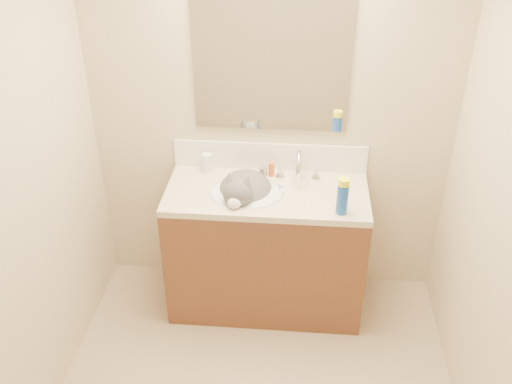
% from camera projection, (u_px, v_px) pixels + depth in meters
% --- Properties ---
extents(room_shell, '(2.24, 2.54, 2.52)m').
position_uv_depth(room_shell, '(251.00, 186.00, 2.21)').
color(room_shell, '#C8B595').
rests_on(room_shell, ground).
extents(vanity_cabinet, '(1.20, 0.55, 0.82)m').
position_uv_depth(vanity_cabinet, '(266.00, 251.00, 3.60)').
color(vanity_cabinet, brown).
rests_on(vanity_cabinet, ground).
extents(counter_slab, '(1.20, 0.55, 0.04)m').
position_uv_depth(counter_slab, '(267.00, 194.00, 3.38)').
color(counter_slab, beige).
rests_on(counter_slab, vanity_cabinet).
extents(basin, '(0.45, 0.36, 0.14)m').
position_uv_depth(basin, '(246.00, 203.00, 3.39)').
color(basin, white).
rests_on(basin, vanity_cabinet).
extents(faucet, '(0.28, 0.20, 0.21)m').
position_uv_depth(faucet, '(298.00, 168.00, 3.42)').
color(faucet, silver).
rests_on(faucet, counter_slab).
extents(cat, '(0.38, 0.48, 0.34)m').
position_uv_depth(cat, '(244.00, 192.00, 3.38)').
color(cat, '#4F4D4F').
rests_on(cat, basin).
extents(backsplash, '(1.20, 0.02, 0.18)m').
position_uv_depth(backsplash, '(270.00, 156.00, 3.54)').
color(backsplash, white).
rests_on(backsplash, counter_slab).
extents(mirror, '(0.90, 0.02, 0.80)m').
position_uv_depth(mirror, '(271.00, 65.00, 3.23)').
color(mirror, white).
rests_on(mirror, room_shell).
extents(pill_bottle, '(0.08, 0.08, 0.12)m').
position_uv_depth(pill_bottle, '(207.00, 163.00, 3.54)').
color(pill_bottle, white).
rests_on(pill_bottle, counter_slab).
extents(pill_label, '(0.07, 0.07, 0.04)m').
position_uv_depth(pill_label, '(207.00, 165.00, 3.54)').
color(pill_label, '#FF572A').
rests_on(pill_label, pill_bottle).
extents(silver_jar, '(0.06, 0.06, 0.05)m').
position_uv_depth(silver_jar, '(263.00, 171.00, 3.51)').
color(silver_jar, '#B7B7BC').
rests_on(silver_jar, counter_slab).
extents(amber_bottle, '(0.05, 0.05, 0.09)m').
position_uv_depth(amber_bottle, '(271.00, 169.00, 3.49)').
color(amber_bottle, '#CF5318').
rests_on(amber_bottle, counter_slab).
extents(toothbrush, '(0.05, 0.14, 0.01)m').
position_uv_depth(toothbrush, '(281.00, 187.00, 3.39)').
color(toothbrush, white).
rests_on(toothbrush, counter_slab).
extents(toothbrush_head, '(0.02, 0.03, 0.02)m').
position_uv_depth(toothbrush_head, '(281.00, 187.00, 3.39)').
color(toothbrush_head, '#5E8DC9').
rests_on(toothbrush_head, counter_slab).
extents(spray_can, '(0.07, 0.07, 0.18)m').
position_uv_depth(spray_can, '(342.00, 199.00, 3.13)').
color(spray_can, blue).
rests_on(spray_can, counter_slab).
extents(spray_cap, '(0.07, 0.07, 0.04)m').
position_uv_depth(spray_cap, '(344.00, 182.00, 3.07)').
color(spray_cap, '#FDFF1A').
rests_on(spray_cap, spray_can).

